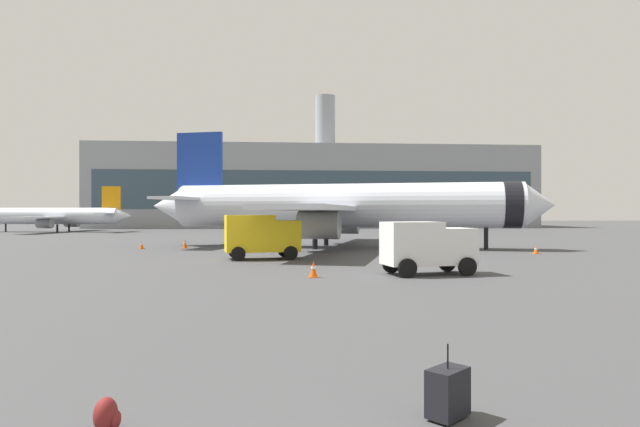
{
  "coord_description": "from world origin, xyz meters",
  "views": [
    {
      "loc": [
        0.0,
        -3.48,
        3.02
      ],
      "look_at": [
        2.23,
        25.59,
        3.0
      ],
      "focal_mm": 29.8,
      "sensor_mm": 36.0,
      "label": 1
    }
  ],
  "objects_px": {
    "airplane_taxiing": "(56,216)",
    "safety_cone_far": "(142,245)",
    "airplane_at_gate": "(341,206)",
    "safety_cone_mid": "(313,269)",
    "traveller_backpack": "(107,415)",
    "safety_cone_near": "(185,244)",
    "cargo_van": "(427,245)",
    "safety_cone_outer": "(536,250)",
    "rolling_suitcase": "(448,392)",
    "service_truck": "(261,235)"
  },
  "relations": [
    {
      "from": "airplane_taxiing",
      "to": "safety_cone_far",
      "type": "xyz_separation_m",
      "value": [
        24.21,
        -42.43,
        -2.2
      ]
    },
    {
      "from": "airplane_at_gate",
      "to": "safety_cone_mid",
      "type": "distance_m",
      "value": 21.96
    },
    {
      "from": "safety_cone_mid",
      "to": "traveller_backpack",
      "type": "bearing_deg",
      "value": -102.91
    },
    {
      "from": "safety_cone_near",
      "to": "safety_cone_far",
      "type": "distance_m",
      "value": 3.55
    },
    {
      "from": "cargo_van",
      "to": "safety_cone_mid",
      "type": "distance_m",
      "value": 5.81
    },
    {
      "from": "safety_cone_outer",
      "to": "rolling_suitcase",
      "type": "distance_m",
      "value": 34.65
    },
    {
      "from": "safety_cone_outer",
      "to": "airplane_taxiing",
      "type": "bearing_deg",
      "value": 137.63
    },
    {
      "from": "rolling_suitcase",
      "to": "safety_cone_mid",
      "type": "bearing_deg",
      "value": 92.91
    },
    {
      "from": "cargo_van",
      "to": "safety_cone_mid",
      "type": "relative_size",
      "value": 5.89
    },
    {
      "from": "airplane_taxiing",
      "to": "safety_cone_mid",
      "type": "distance_m",
      "value": 73.49
    },
    {
      "from": "safety_cone_near",
      "to": "service_truck",
      "type": "bearing_deg",
      "value": -58.57
    },
    {
      "from": "service_truck",
      "to": "safety_cone_mid",
      "type": "xyz_separation_m",
      "value": [
        2.78,
        -10.25,
        -1.22
      ]
    },
    {
      "from": "airplane_taxiing",
      "to": "safety_cone_mid",
      "type": "relative_size",
      "value": 31.37
    },
    {
      "from": "airplane_taxiing",
      "to": "safety_cone_near",
      "type": "xyz_separation_m",
      "value": [
        27.68,
        -41.67,
        -2.13
      ]
    },
    {
      "from": "safety_cone_far",
      "to": "traveller_backpack",
      "type": "bearing_deg",
      "value": -76.43
    },
    {
      "from": "airplane_taxiing",
      "to": "safety_cone_outer",
      "type": "relative_size",
      "value": 41.95
    },
    {
      "from": "service_truck",
      "to": "cargo_van",
      "type": "bearing_deg",
      "value": -48.24
    },
    {
      "from": "cargo_van",
      "to": "rolling_suitcase",
      "type": "height_order",
      "value": "cargo_van"
    },
    {
      "from": "airplane_at_gate",
      "to": "airplane_taxiing",
      "type": "xyz_separation_m",
      "value": [
        -41.13,
        41.85,
        -1.12
      ]
    },
    {
      "from": "airplane_at_gate",
      "to": "safety_cone_far",
      "type": "distance_m",
      "value": 17.25
    },
    {
      "from": "airplane_taxiing",
      "to": "service_truck",
      "type": "bearing_deg",
      "value": -56.86
    },
    {
      "from": "cargo_van",
      "to": "airplane_at_gate",
      "type": "bearing_deg",
      "value": 95.29
    },
    {
      "from": "airplane_taxiing",
      "to": "safety_cone_far",
      "type": "height_order",
      "value": "airplane_taxiing"
    },
    {
      "from": "cargo_van",
      "to": "safety_cone_near",
      "type": "bearing_deg",
      "value": 126.48
    },
    {
      "from": "service_truck",
      "to": "traveller_backpack",
      "type": "relative_size",
      "value": 10.63
    },
    {
      "from": "airplane_at_gate",
      "to": "safety_cone_near",
      "type": "relative_size",
      "value": 42.8
    },
    {
      "from": "cargo_van",
      "to": "safety_cone_outer",
      "type": "relative_size",
      "value": 7.88
    },
    {
      "from": "safety_cone_far",
      "to": "cargo_van",
      "type": "bearing_deg",
      "value": -46.75
    },
    {
      "from": "safety_cone_outer",
      "to": "traveller_backpack",
      "type": "relative_size",
      "value": 1.23
    },
    {
      "from": "safety_cone_outer",
      "to": "rolling_suitcase",
      "type": "xyz_separation_m",
      "value": [
        -16.56,
        -30.44,
        0.1
      ]
    },
    {
      "from": "safety_cone_outer",
      "to": "rolling_suitcase",
      "type": "height_order",
      "value": "rolling_suitcase"
    },
    {
      "from": "airplane_taxiing",
      "to": "cargo_van",
      "type": "distance_m",
      "value": 75.84
    },
    {
      "from": "safety_cone_outer",
      "to": "service_truck",
      "type": "bearing_deg",
      "value": -171.57
    },
    {
      "from": "safety_cone_far",
      "to": "safety_cone_near",
      "type": "bearing_deg",
      "value": 12.38
    },
    {
      "from": "airplane_taxiing",
      "to": "safety_cone_outer",
      "type": "height_order",
      "value": "airplane_taxiing"
    },
    {
      "from": "cargo_van",
      "to": "safety_cone_far",
      "type": "xyz_separation_m",
      "value": [
        -18.82,
        20.0,
        -1.11
      ]
    },
    {
      "from": "service_truck",
      "to": "rolling_suitcase",
      "type": "relative_size",
      "value": 4.64
    },
    {
      "from": "airplane_at_gate",
      "to": "airplane_taxiing",
      "type": "distance_m",
      "value": 58.69
    },
    {
      "from": "service_truck",
      "to": "cargo_van",
      "type": "distance_m",
      "value": 12.67
    },
    {
      "from": "cargo_van",
      "to": "safety_cone_near",
      "type": "relative_size",
      "value": 5.67
    },
    {
      "from": "safety_cone_near",
      "to": "safety_cone_far",
      "type": "height_order",
      "value": "safety_cone_near"
    },
    {
      "from": "service_truck",
      "to": "safety_cone_mid",
      "type": "height_order",
      "value": "service_truck"
    },
    {
      "from": "cargo_van",
      "to": "safety_cone_outer",
      "type": "distance_m",
      "value": 17.17
    },
    {
      "from": "safety_cone_near",
      "to": "traveller_backpack",
      "type": "distance_m",
      "value": 39.29
    },
    {
      "from": "service_truck",
      "to": "traveller_backpack",
      "type": "xyz_separation_m",
      "value": [
        -1.18,
        -27.56,
        -1.37
      ]
    },
    {
      "from": "safety_cone_near",
      "to": "safety_cone_mid",
      "type": "bearing_deg",
      "value": -65.79
    },
    {
      "from": "safety_cone_outer",
      "to": "traveller_backpack",
      "type": "distance_m",
      "value": 37.3
    },
    {
      "from": "safety_cone_near",
      "to": "rolling_suitcase",
      "type": "relative_size",
      "value": 0.75
    },
    {
      "from": "airplane_at_gate",
      "to": "rolling_suitcase",
      "type": "xyz_separation_m",
      "value": [
        -2.87,
        -38.58,
        -3.27
      ]
    },
    {
      "from": "airplane_taxiing",
      "to": "safety_cone_outer",
      "type": "bearing_deg",
      "value": -42.37
    }
  ]
}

